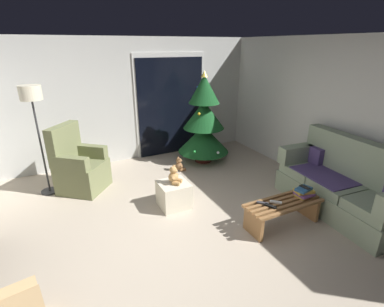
% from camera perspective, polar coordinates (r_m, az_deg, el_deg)
% --- Properties ---
extents(ground_plane, '(7.00, 7.00, 0.00)m').
position_cam_1_polar(ground_plane, '(3.89, -0.73, -16.16)').
color(ground_plane, '#B2A38E').
extents(wall_back, '(5.72, 0.12, 2.50)m').
position_cam_1_polar(wall_back, '(6.11, -13.52, 10.08)').
color(wall_back, beige).
rests_on(wall_back, ground).
extents(wall_right, '(0.12, 6.00, 2.50)m').
position_cam_1_polar(wall_right, '(5.16, 29.36, 6.01)').
color(wall_right, beige).
rests_on(wall_right, ground).
extents(patio_door_frame, '(1.60, 0.02, 2.20)m').
position_cam_1_polar(patio_door_frame, '(6.37, -4.27, 9.64)').
color(patio_door_frame, silver).
rests_on(patio_door_frame, ground).
extents(patio_door_glass, '(1.50, 0.02, 2.10)m').
position_cam_1_polar(patio_door_glass, '(6.36, -4.20, 9.18)').
color(patio_door_glass, black).
rests_on(patio_door_glass, ground).
extents(couch, '(0.93, 1.99, 1.08)m').
position_cam_1_polar(couch, '(4.77, 27.93, -5.77)').
color(couch, gray).
rests_on(couch, ground).
extents(coffee_table, '(1.10, 0.40, 0.37)m').
position_cam_1_polar(coffee_table, '(4.14, 17.72, -10.63)').
color(coffee_table, olive).
rests_on(coffee_table, ground).
extents(remote_white, '(0.14, 0.14, 0.02)m').
position_cam_1_polar(remote_white, '(4.02, 16.42, -9.31)').
color(remote_white, silver).
rests_on(remote_white, coffee_table).
extents(remote_black, '(0.11, 0.16, 0.02)m').
position_cam_1_polar(remote_black, '(3.91, 15.42, -10.11)').
color(remote_black, black).
rests_on(remote_black, coffee_table).
extents(remote_graphite, '(0.14, 0.15, 0.02)m').
position_cam_1_polar(remote_graphite, '(3.95, 13.93, -9.60)').
color(remote_graphite, '#333338').
rests_on(remote_graphite, coffee_table).
extents(book_stack, '(0.28, 0.22, 0.13)m').
position_cam_1_polar(book_stack, '(4.27, 21.47, -7.24)').
color(book_stack, '#B79333').
rests_on(book_stack, coffee_table).
extents(cell_phone, '(0.09, 0.15, 0.01)m').
position_cam_1_polar(cell_phone, '(4.26, 21.65, -6.26)').
color(cell_phone, black).
rests_on(cell_phone, book_stack).
extents(christmas_tree, '(1.06, 1.07, 1.88)m').
position_cam_1_polar(christmas_tree, '(5.89, 2.36, 6.13)').
color(christmas_tree, '#4C1E19').
rests_on(christmas_tree, ground).
extents(armchair, '(0.97, 0.96, 1.13)m').
position_cam_1_polar(armchair, '(5.18, -21.63, -2.62)').
color(armchair, olive).
rests_on(armchair, ground).
extents(floor_lamp, '(0.32, 0.32, 1.78)m').
position_cam_1_polar(floor_lamp, '(5.01, -29.30, 8.66)').
color(floor_lamp, '#2D2D30').
rests_on(floor_lamp, ground).
extents(ottoman, '(0.44, 0.44, 0.39)m').
position_cam_1_polar(ottoman, '(4.42, -3.66, -8.21)').
color(ottoman, beige).
rests_on(ottoman, ground).
extents(teddy_bear_honey, '(0.21, 0.21, 0.29)m').
position_cam_1_polar(teddy_bear_honey, '(4.27, -3.63, -4.51)').
color(teddy_bear_honey, tan).
rests_on(teddy_bear_honey, ottoman).
extents(teddy_bear_chestnut_by_tree, '(0.19, 0.20, 0.29)m').
position_cam_1_polar(teddy_bear_chestnut_by_tree, '(5.63, -2.54, -2.30)').
color(teddy_bear_chestnut_by_tree, brown).
rests_on(teddy_bear_chestnut_by_tree, ground).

